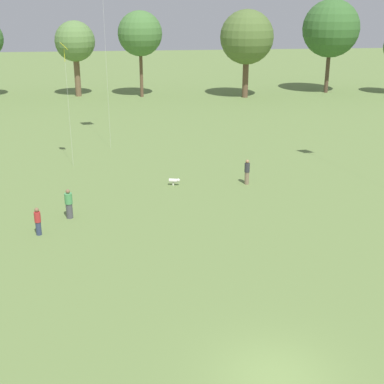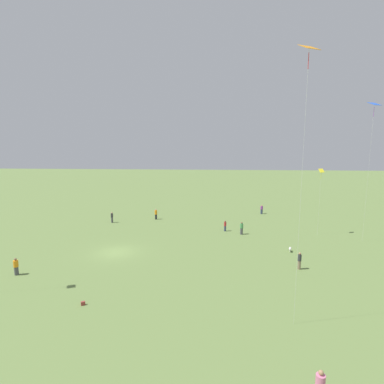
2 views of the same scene
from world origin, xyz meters
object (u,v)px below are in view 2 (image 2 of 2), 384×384
kite_1 (374,109)px  person_0 (299,261)px  person_1 (156,214)px  person_5 (262,210)px  kite_0 (321,174)px  person_3 (112,217)px  dog_0 (290,249)px  person_6 (225,226)px  person_9 (16,267)px  person_7 (242,228)px  picnic_bag_0 (83,303)px  kite_2 (308,62)px

kite_1 → person_0: bearing=-115.7°
person_0 → person_1: 26.26m
person_5 → kite_0: (12.21, 5.70, 7.53)m
person_0 → person_5: bearing=-142.8°
person_3 → dog_0: (11.51, 24.95, -0.52)m
person_6 → dog_0: (7.98, 7.17, -0.45)m
person_1 → kite_0: kite_0 is taller
person_9 → dog_0: size_ratio=2.20×
person_7 → picnic_bag_0: person_7 is taller
person_3 → kite_1: kite_1 is taller
person_0 → kite_0: kite_0 is taller
person_6 → kite_0: kite_0 is taller
dog_0 → picnic_bag_0: 22.90m
person_0 → kite_1: kite_1 is taller
person_9 → dog_0: person_9 is taller
person_0 → person_6: bearing=-114.7°
person_6 → kite_1: kite_1 is taller
kite_1 → person_7: bearing=-165.4°
kite_0 → picnic_bag_0: 32.69m
dog_0 → person_1: bearing=-21.4°
person_6 → picnic_bag_0: person_6 is taller
person_3 → kite_2: bearing=51.9°
person_6 → kite_2: size_ratio=0.09×
kite_2 → person_3: bearing=149.6°
person_9 → picnic_bag_0: 9.93m
person_6 → person_0: bearing=74.7°
person_0 → picnic_bag_0: (8.13, -18.47, -0.73)m
person_0 → person_6: 14.61m
person_1 → picnic_bag_0: size_ratio=4.96×
kite_0 → person_0: bearing=-83.9°
kite_2 → person_5: bearing=104.5°
person_1 → kite_0: 25.92m
picnic_bag_0 → person_5: bearing=150.3°
dog_0 → picnic_bag_0: size_ratio=2.12×
kite_1 → kite_2: 23.18m
person_7 → picnic_bag_0: size_ratio=4.94×
person_3 → person_5: 25.97m
kite_0 → picnic_bag_0: (20.32, -24.27, -8.18)m
person_3 → person_7: person_7 is taller
person_7 → person_9: bearing=112.3°
person_0 → person_9: size_ratio=1.05×
kite_0 → person_7: bearing=-144.6°
person_5 → person_9: 38.82m
person_1 → person_5: 18.92m
person_0 → person_7: size_ratio=0.99×
person_1 → person_6: person_1 is taller
kite_0 → picnic_bag_0: bearing=-108.5°
person_3 → person_1: bearing=123.8°
person_0 → dog_0: size_ratio=2.31×
person_1 → person_3: size_ratio=1.03×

